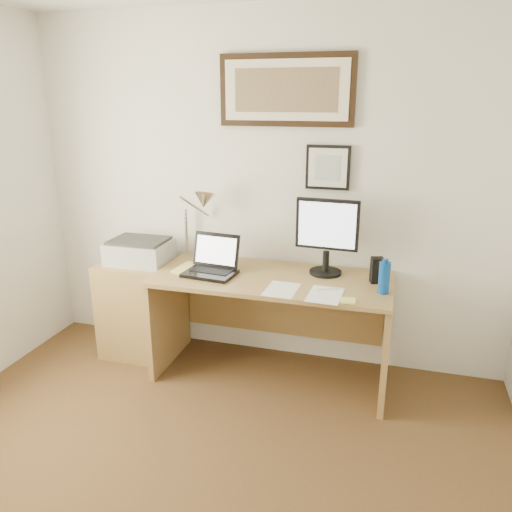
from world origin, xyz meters
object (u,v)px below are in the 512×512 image
(water_bottle, at_px, (384,278))
(laptop, at_px, (212,265))
(desk, at_px, (274,304))
(side_cabinet, at_px, (137,309))
(lcd_monitor, at_px, (327,233))
(book, at_px, (179,267))
(printer, at_px, (140,251))

(water_bottle, bearing_deg, laptop, 177.23)
(water_bottle, bearing_deg, desk, 166.47)
(laptop, bearing_deg, water_bottle, -2.77)
(side_cabinet, xyz_separation_m, water_bottle, (1.80, -0.14, 0.48))
(desk, xyz_separation_m, lcd_monitor, (0.34, 0.07, 0.53))
(book, bearing_deg, laptop, -5.83)
(desk, distance_m, printer, 1.08)
(desk, distance_m, laptop, 0.52)
(side_cabinet, height_order, printer, printer)
(book, height_order, laptop, laptop)
(book, relative_size, lcd_monitor, 0.46)
(lcd_monitor, bearing_deg, desk, -168.17)
(laptop, distance_m, printer, 0.63)
(laptop, xyz_separation_m, printer, (-0.62, 0.12, 0.01))
(water_bottle, relative_size, laptop, 0.55)
(lcd_monitor, height_order, printer, lcd_monitor)
(water_bottle, bearing_deg, printer, 174.19)
(side_cabinet, height_order, lcd_monitor, lcd_monitor)
(side_cabinet, distance_m, water_bottle, 1.87)
(desk, relative_size, printer, 3.64)
(book, bearing_deg, lcd_monitor, 9.25)
(desk, height_order, laptop, laptop)
(book, distance_m, laptop, 0.27)
(desk, bearing_deg, water_bottle, -13.53)
(water_bottle, height_order, book, water_bottle)
(side_cabinet, bearing_deg, water_bottle, -4.48)
(laptop, distance_m, lcd_monitor, 0.81)
(water_bottle, distance_m, book, 1.41)
(laptop, bearing_deg, book, 174.17)
(water_bottle, height_order, laptop, laptop)
(printer, bearing_deg, book, -15.26)
(water_bottle, xyz_separation_m, desk, (-0.73, 0.18, -0.33))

